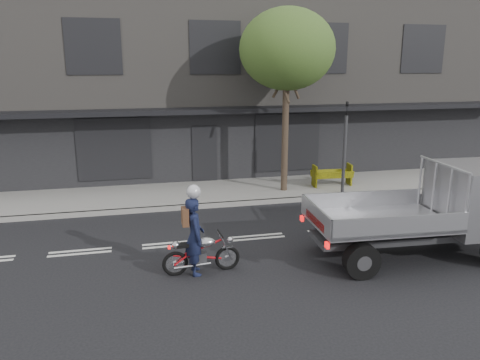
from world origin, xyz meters
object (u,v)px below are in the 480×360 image
(traffic_light_pole, at_px, (344,153))
(rider, at_px, (195,236))
(construction_barrier, at_px, (334,176))
(street_tree, at_px, (287,50))
(motorcycle, at_px, (201,253))
(flatbed_ute, at_px, (459,202))

(traffic_light_pole, relative_size, rider, 1.89)
(traffic_light_pole, bearing_deg, construction_barrier, 87.79)
(street_tree, xyz_separation_m, rider, (-4.21, -6.11, -4.35))
(motorcycle, xyz_separation_m, construction_barrier, (6.09, 6.07, 0.10))
(street_tree, height_order, rider, street_tree)
(motorcycle, relative_size, construction_barrier, 1.19)
(motorcycle, bearing_deg, flatbed_ute, -5.28)
(traffic_light_pole, xyz_separation_m, flatbed_ute, (0.53, -5.62, -0.26))
(street_tree, bearing_deg, traffic_light_pole, -23.03)
(flatbed_ute, distance_m, construction_barrier, 6.50)
(traffic_light_pole, bearing_deg, street_tree, 156.97)
(motorcycle, height_order, construction_barrier, construction_barrier)
(traffic_light_pole, relative_size, flatbed_ute, 0.65)
(rider, bearing_deg, motorcycle, -92.17)
(rider, bearing_deg, construction_barrier, -47.97)
(street_tree, relative_size, motorcycle, 3.63)
(construction_barrier, bearing_deg, flatbed_ute, -85.60)
(traffic_light_pole, bearing_deg, rider, -139.73)
(street_tree, distance_m, rider, 8.60)
(traffic_light_pole, distance_m, rider, 8.17)
(construction_barrier, bearing_deg, traffic_light_pole, -92.21)
(rider, bearing_deg, traffic_light_pole, -51.90)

